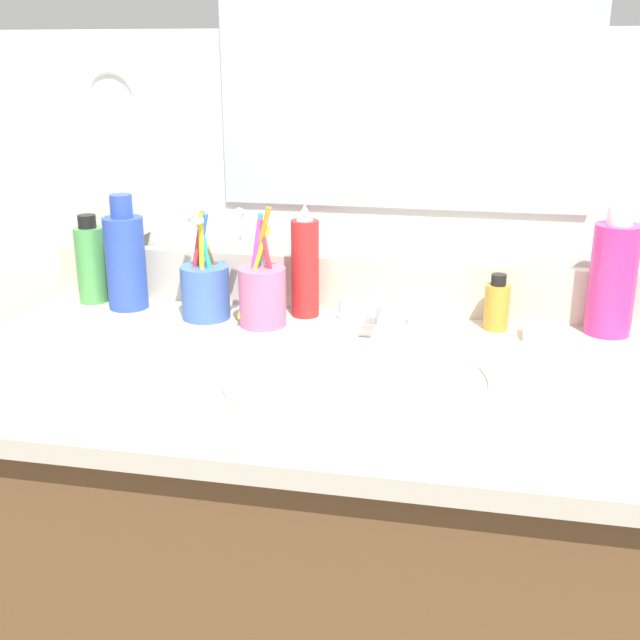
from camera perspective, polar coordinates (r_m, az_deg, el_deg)
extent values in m
cube|color=brown|center=(1.33, -1.25, -21.16)|extent=(0.96, 0.52, 0.82)
cube|color=beige|center=(1.10, -1.41, -4.00)|extent=(1.00, 0.56, 0.03)
cube|color=beige|center=(1.33, 1.15, 2.69)|extent=(1.00, 0.02, 0.09)
cube|color=silver|center=(1.47, 1.53, -5.79)|extent=(2.10, 0.04, 1.30)
cube|color=#B2BCC6|center=(1.31, 6.22, 20.25)|extent=(0.60, 0.01, 0.56)
torus|color=silver|center=(1.45, -14.89, 15.24)|extent=(0.10, 0.01, 0.10)
cube|color=silver|center=(1.44, -14.80, 10.43)|extent=(0.11, 0.04, 0.22)
torus|color=white|center=(1.06, 3.14, -4.02)|extent=(0.38, 0.38, 0.02)
ellipsoid|color=white|center=(1.08, 3.10, -6.22)|extent=(0.33, 0.33, 0.11)
cylinder|color=#B2B5BA|center=(1.09, 3.06, -7.89)|extent=(0.04, 0.04, 0.01)
cube|color=silver|center=(1.24, 4.52, -0.46)|extent=(0.16, 0.05, 0.01)
cylinder|color=silver|center=(1.23, 4.56, 1.12)|extent=(0.02, 0.02, 0.06)
cylinder|color=silver|center=(1.19, 4.38, 2.00)|extent=(0.02, 0.09, 0.02)
cylinder|color=silver|center=(1.24, 2.03, 0.75)|extent=(0.03, 0.03, 0.04)
cylinder|color=silver|center=(1.23, 7.09, 0.43)|extent=(0.03, 0.03, 0.04)
cylinder|color=#2D4CB2|center=(1.37, -13.88, 4.01)|extent=(0.07, 0.07, 0.16)
cylinder|color=#2D4CB2|center=(1.35, -14.20, 8.00)|extent=(0.04, 0.04, 0.04)
cylinder|color=#D8338C|center=(1.28, 20.41, 2.73)|extent=(0.07, 0.07, 0.17)
cylinder|color=white|center=(1.26, 20.93, 7.09)|extent=(0.04, 0.04, 0.03)
cylinder|color=red|center=(1.29, -1.09, 3.73)|extent=(0.05, 0.05, 0.16)
cone|color=white|center=(1.27, -1.11, 7.80)|extent=(0.03, 0.03, 0.03)
cylinder|color=gold|center=(1.26, 12.67, 0.91)|extent=(0.04, 0.04, 0.07)
cylinder|color=black|center=(1.25, 12.81, 2.86)|extent=(0.02, 0.02, 0.02)
cylinder|color=#4C9E4C|center=(1.42, -16.24, 3.84)|extent=(0.05, 0.05, 0.13)
cylinder|color=black|center=(1.41, -16.52, 6.86)|extent=(0.03, 0.03, 0.02)
cylinder|color=#3F66B7|center=(1.30, -8.29, 2.01)|extent=(0.08, 0.08, 0.09)
cylinder|color=#D8333F|center=(1.29, -9.01, 4.14)|extent=(0.04, 0.02, 0.17)
cube|color=white|center=(1.27, -9.87, 7.23)|extent=(0.01, 0.02, 0.01)
cylinder|color=orange|center=(1.29, -7.80, 4.06)|extent=(0.04, 0.04, 0.16)
cube|color=white|center=(1.28, -6.96, 6.93)|extent=(0.01, 0.02, 0.01)
cylinder|color=yellow|center=(1.27, -8.56, 3.98)|extent=(0.01, 0.03, 0.17)
cube|color=white|center=(1.25, -8.84, 7.10)|extent=(0.01, 0.02, 0.01)
cylinder|color=#26B2B2|center=(1.28, -8.03, 3.83)|extent=(0.04, 0.03, 0.16)
cube|color=white|center=(1.24, -7.61, 6.49)|extent=(0.01, 0.02, 0.01)
cylinder|color=blue|center=(1.30, -8.77, 4.28)|extent=(0.05, 0.04, 0.16)
cube|color=white|center=(1.30, -9.58, 7.30)|extent=(0.01, 0.02, 0.01)
cylinder|color=#D16693|center=(1.25, -4.19, 1.69)|extent=(0.07, 0.07, 0.09)
cylinder|color=#D8333F|center=(1.24, -3.64, 3.62)|extent=(0.04, 0.01, 0.16)
cube|color=white|center=(1.22, -3.03, 6.70)|extent=(0.01, 0.02, 0.01)
cylinder|color=#26B2B2|center=(1.25, -4.34, 4.00)|extent=(0.02, 0.03, 0.17)
cube|color=white|center=(1.25, -4.51, 7.43)|extent=(0.01, 0.02, 0.01)
cylinder|color=orange|center=(1.25, -4.72, 4.27)|extent=(0.06, 0.03, 0.18)
cube|color=white|center=(1.25, -5.89, 7.71)|extent=(0.01, 0.02, 0.01)
cylinder|color=#B23FBF|center=(1.24, -4.84, 3.67)|extent=(0.03, 0.01, 0.16)
cube|color=white|center=(1.23, -5.52, 6.83)|extent=(0.01, 0.02, 0.01)
cylinder|color=white|center=(1.25, -4.05, 3.78)|extent=(0.01, 0.03, 0.16)
cube|color=white|center=(1.25, -4.00, 6.99)|extent=(0.01, 0.02, 0.01)
cylinder|color=yellow|center=(1.24, -4.83, 3.41)|extent=(0.05, 0.03, 0.15)
cube|color=white|center=(1.22, -6.05, 5.99)|extent=(0.01, 0.02, 0.01)
cube|color=white|center=(1.25, 15.93, -0.79)|extent=(0.06, 0.04, 0.02)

